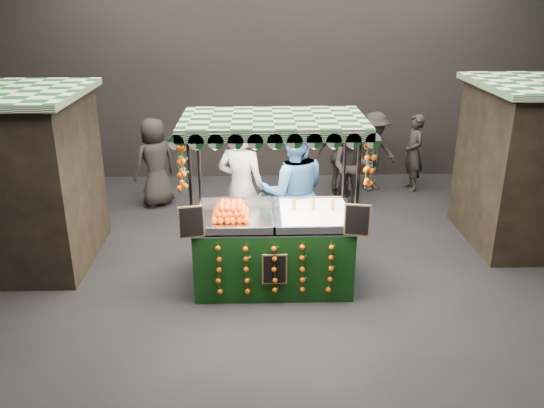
{
  "coord_description": "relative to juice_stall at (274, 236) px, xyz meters",
  "views": [
    {
      "loc": [
        -0.48,
        -6.84,
        3.91
      ],
      "look_at": [
        -0.27,
        0.41,
        1.09
      ],
      "focal_mm": 36.86,
      "sensor_mm": 36.0,
      "label": 1
    }
  ],
  "objects": [
    {
      "name": "ground",
      "position": [
        0.26,
        -0.13,
        -0.74
      ],
      "size": [
        12.0,
        12.0,
        0.0
      ],
      "primitive_type": "plane",
      "color": "black",
      "rests_on": "ground"
    },
    {
      "name": "market_hall",
      "position": [
        0.26,
        -0.13,
        2.64
      ],
      "size": [
        12.1,
        10.1,
        5.05
      ],
      "color": "black",
      "rests_on": "ground"
    },
    {
      "name": "juice_stall",
      "position": [
        0.0,
        0.0,
        0.0
      ],
      "size": [
        2.45,
        1.44,
        2.38
      ],
      "color": "black",
      "rests_on": "ground"
    },
    {
      "name": "vendor_grey",
      "position": [
        -0.47,
        1.16,
        0.28
      ],
      "size": [
        0.86,
        0.69,
        2.04
      ],
      "rotation": [
        0.0,
        0.0,
        2.83
      ],
      "color": "gray",
      "rests_on": "ground"
    },
    {
      "name": "vendor_blue",
      "position": [
        0.32,
        0.85,
        0.32
      ],
      "size": [
        1.05,
        0.84,
        2.11
      ],
      "rotation": [
        0.0,
        0.0,
        3.18
      ],
      "color": "navy",
      "rests_on": "ground"
    },
    {
      "name": "shopper_0",
      "position": [
        -3.64,
        3.0,
        0.2
      ],
      "size": [
        0.82,
        0.74,
        1.87
      ],
      "rotation": [
        0.0,
        0.0,
        0.57
      ],
      "color": "#282121",
      "rests_on": "ground"
    },
    {
      "name": "shopper_1",
      "position": [
        1.54,
        2.96,
        0.04
      ],
      "size": [
        0.9,
        0.79,
        1.56
      ],
      "rotation": [
        0.0,
        0.0,
        -0.3
      ],
      "color": "#292421",
      "rests_on": "ground"
    },
    {
      "name": "shopper_2",
      "position": [
        1.47,
        3.53,
        0.12
      ],
      "size": [
        1.08,
        0.79,
        1.71
      ],
      "rotation": [
        0.0,
        0.0,
        2.72
      ],
      "color": "#2B2723",
      "rests_on": "ground"
    },
    {
      "name": "shopper_3",
      "position": [
        2.15,
        3.91,
        0.07
      ],
      "size": [
        1.2,
        0.98,
        1.62
      ],
      "rotation": [
        0.0,
        0.0,
        0.43
      ],
      "color": "#292421",
      "rests_on": "ground"
    },
    {
      "name": "shopper_4",
      "position": [
        -2.14,
        3.16,
        0.11
      ],
      "size": [
        0.98,
        0.93,
        1.69
      ],
      "rotation": [
        0.0,
        0.0,
        3.81
      ],
      "color": "#2B2623",
      "rests_on": "ground"
    },
    {
      "name": "shopper_6",
      "position": [
        2.97,
        3.89,
        0.05
      ],
      "size": [
        0.44,
        0.61,
        1.57
      ],
      "rotation": [
        0.0,
        0.0,
        -1.45
      ],
      "color": "#282521",
      "rests_on": "ground"
    }
  ]
}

